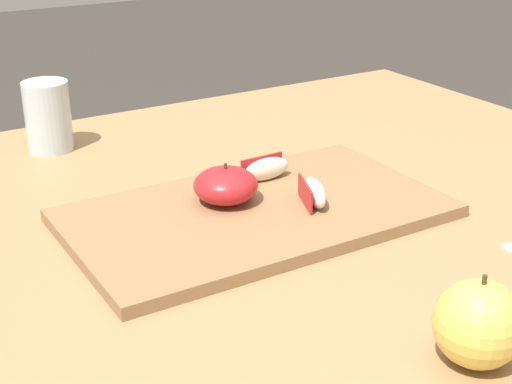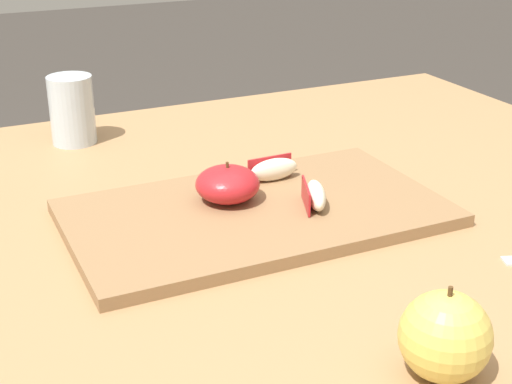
# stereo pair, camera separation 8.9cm
# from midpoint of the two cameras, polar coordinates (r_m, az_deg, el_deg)

# --- Properties ---
(dining_table) EXTENTS (1.33, 0.98, 0.72)m
(dining_table) POSITION_cam_midpoint_polar(r_m,az_deg,el_deg) (0.93, 0.20, -7.32)
(dining_table) COLOR #9E754C
(dining_table) RESTS_ON ground_plane
(cutting_board) EXTENTS (0.45, 0.26, 0.02)m
(cutting_board) POSITION_cam_midpoint_polar(r_m,az_deg,el_deg) (0.90, 2.83, -1.68)
(cutting_board) COLOR olive
(cutting_board) RESTS_ON dining_table
(apple_half_skin_up) EXTENTS (0.08, 0.08, 0.05)m
(apple_half_skin_up) POSITION_cam_midpoint_polar(r_m,az_deg,el_deg) (0.91, 0.62, 0.55)
(apple_half_skin_up) COLOR #B21E23
(apple_half_skin_up) RESTS_ON cutting_board
(apple_wedge_middle) EXTENTS (0.05, 0.07, 0.03)m
(apple_wedge_middle) POSITION_cam_midpoint_polar(r_m,az_deg,el_deg) (0.90, 7.36, -0.31)
(apple_wedge_middle) COLOR #F4EACC
(apple_wedge_middle) RESTS_ON cutting_board
(apple_wedge_front) EXTENTS (0.07, 0.03, 0.03)m
(apple_wedge_front) POSITION_cam_midpoint_polar(r_m,az_deg,el_deg) (0.97, 3.97, 1.70)
(apple_wedge_front) COLOR #F4EACC
(apple_wedge_front) RESTS_ON cutting_board
(whole_apple_golden) EXTENTS (0.08, 0.08, 0.09)m
(whole_apple_golden) POSITION_cam_midpoint_polar(r_m,az_deg,el_deg) (0.65, 18.16, -10.56)
(whole_apple_golden) COLOR #DBBC51
(whole_apple_golden) RESTS_ON dining_table
(drinking_glass_water) EXTENTS (0.07, 0.07, 0.10)m
(drinking_glass_water) POSITION_cam_midpoint_polar(r_m,az_deg,el_deg) (1.17, -11.78, 6.12)
(drinking_glass_water) COLOR silver
(drinking_glass_water) RESTS_ON dining_table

